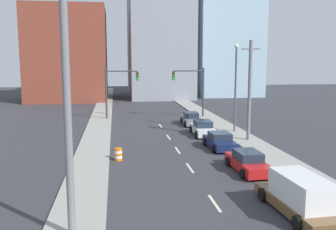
{
  "coord_description": "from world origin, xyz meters",
  "views": [
    {
      "loc": [
        -5.04,
        -8.75,
        7.42
      ],
      "look_at": [
        -0.06,
        26.47,
        2.2
      ],
      "focal_mm": 40.0,
      "sensor_mm": 36.0,
      "label": 1
    }
  ],
  "objects_px": {
    "utility_pole_right_mid": "(250,90)",
    "sedan_gray": "(191,119)",
    "traffic_barrel": "(118,154)",
    "sedan_red": "(248,162)",
    "street_lamp": "(236,82)",
    "sedan_white": "(203,128)",
    "traffic_signal_left": "(115,86)",
    "utility_pole_left_near": "(67,107)",
    "traffic_signal_right": "(195,86)",
    "box_truck_brown": "(300,196)",
    "sedan_navy": "(220,141)"
  },
  "relations": [
    {
      "from": "box_truck_brown",
      "to": "sedan_gray",
      "type": "height_order",
      "value": "box_truck_brown"
    },
    {
      "from": "traffic_signal_right",
      "to": "utility_pole_left_near",
      "type": "relative_size",
      "value": 0.6
    },
    {
      "from": "traffic_signal_right",
      "to": "sedan_navy",
      "type": "distance_m",
      "value": 17.66
    },
    {
      "from": "utility_pole_right_mid",
      "to": "sedan_red",
      "type": "height_order",
      "value": "utility_pole_right_mid"
    },
    {
      "from": "traffic_signal_left",
      "to": "traffic_barrel",
      "type": "relative_size",
      "value": 6.81
    },
    {
      "from": "box_truck_brown",
      "to": "sedan_gray",
      "type": "xyz_separation_m",
      "value": [
        -0.07,
        25.96,
        -0.29
      ]
    },
    {
      "from": "traffic_signal_right",
      "to": "sedan_navy",
      "type": "height_order",
      "value": "traffic_signal_right"
    },
    {
      "from": "traffic_signal_right",
      "to": "utility_pole_right_mid",
      "type": "relative_size",
      "value": 0.7
    },
    {
      "from": "street_lamp",
      "to": "sedan_white",
      "type": "relative_size",
      "value": 1.9
    },
    {
      "from": "traffic_signal_left",
      "to": "box_truck_brown",
      "type": "distance_m",
      "value": 32.48
    },
    {
      "from": "utility_pole_left_near",
      "to": "sedan_gray",
      "type": "relative_size",
      "value": 2.31
    },
    {
      "from": "utility_pole_left_near",
      "to": "box_truck_brown",
      "type": "bearing_deg",
      "value": 4.78
    },
    {
      "from": "sedan_navy",
      "to": "sedan_gray",
      "type": "distance_m",
      "value": 12.07
    },
    {
      "from": "traffic_signal_left",
      "to": "utility_pole_right_mid",
      "type": "distance_m",
      "value": 19.08
    },
    {
      "from": "traffic_barrel",
      "to": "street_lamp",
      "type": "bearing_deg",
      "value": 37.9
    },
    {
      "from": "sedan_red",
      "to": "traffic_signal_right",
      "type": "bearing_deg",
      "value": 85.47
    },
    {
      "from": "traffic_signal_right",
      "to": "utility_pole_right_mid",
      "type": "xyz_separation_m",
      "value": [
        1.94,
        -14.75,
        0.56
      ]
    },
    {
      "from": "traffic_signal_left",
      "to": "sedan_navy",
      "type": "xyz_separation_m",
      "value": [
        8.66,
        -17.24,
        -3.54
      ]
    },
    {
      "from": "utility_pole_right_mid",
      "to": "sedan_white",
      "type": "xyz_separation_m",
      "value": [
        -3.51,
        3.32,
        -4.05
      ]
    },
    {
      "from": "traffic_signal_left",
      "to": "box_truck_brown",
      "type": "xyz_separation_m",
      "value": [
        8.71,
        -31.13,
        -3.23
      ]
    },
    {
      "from": "sedan_red",
      "to": "sedan_white",
      "type": "height_order",
      "value": "sedan_white"
    },
    {
      "from": "sedan_navy",
      "to": "utility_pole_right_mid",
      "type": "bearing_deg",
      "value": 34.13
    },
    {
      "from": "utility_pole_right_mid",
      "to": "sedan_red",
      "type": "distance_m",
      "value": 10.6
    },
    {
      "from": "sedan_navy",
      "to": "sedan_white",
      "type": "distance_m",
      "value": 5.81
    },
    {
      "from": "utility_pole_right_mid",
      "to": "sedan_gray",
      "type": "distance_m",
      "value": 10.97
    },
    {
      "from": "traffic_signal_right",
      "to": "sedan_white",
      "type": "xyz_separation_m",
      "value": [
        -1.56,
        -11.43,
        -3.49
      ]
    },
    {
      "from": "utility_pole_left_near",
      "to": "street_lamp",
      "type": "xyz_separation_m",
      "value": [
        14.08,
        21.44,
        -0.35
      ]
    },
    {
      "from": "traffic_signal_left",
      "to": "utility_pole_left_near",
      "type": "height_order",
      "value": "utility_pole_left_near"
    },
    {
      "from": "utility_pole_left_near",
      "to": "utility_pole_right_mid",
      "type": "height_order",
      "value": "utility_pole_left_near"
    },
    {
      "from": "utility_pole_right_mid",
      "to": "sedan_navy",
      "type": "relative_size",
      "value": 2.09
    },
    {
      "from": "sedan_red",
      "to": "sedan_gray",
      "type": "height_order",
      "value": "sedan_gray"
    },
    {
      "from": "street_lamp",
      "to": "sedan_gray",
      "type": "xyz_separation_m",
      "value": [
        -3.49,
        5.41,
        -4.54
      ]
    },
    {
      "from": "traffic_barrel",
      "to": "sedan_gray",
      "type": "relative_size",
      "value": 0.2
    },
    {
      "from": "traffic_barrel",
      "to": "sedan_red",
      "type": "relative_size",
      "value": 0.2
    },
    {
      "from": "traffic_signal_right",
      "to": "street_lamp",
      "type": "height_order",
      "value": "street_lamp"
    },
    {
      "from": "traffic_signal_left",
      "to": "traffic_barrel",
      "type": "distance_m",
      "value": 20.27
    },
    {
      "from": "utility_pole_left_near",
      "to": "sedan_red",
      "type": "height_order",
      "value": "utility_pole_left_near"
    },
    {
      "from": "sedan_gray",
      "to": "traffic_barrel",
      "type": "bearing_deg",
      "value": -117.9
    },
    {
      "from": "sedan_gray",
      "to": "box_truck_brown",
      "type": "bearing_deg",
      "value": -87.75
    },
    {
      "from": "traffic_signal_right",
      "to": "utility_pole_right_mid",
      "type": "bearing_deg",
      "value": -82.49
    },
    {
      "from": "utility_pole_right_mid",
      "to": "sedan_gray",
      "type": "height_order",
      "value": "utility_pole_right_mid"
    },
    {
      "from": "traffic_signal_left",
      "to": "sedan_gray",
      "type": "relative_size",
      "value": 1.38
    },
    {
      "from": "street_lamp",
      "to": "sedan_white",
      "type": "bearing_deg",
      "value": -166.41
    },
    {
      "from": "traffic_signal_right",
      "to": "sedan_red",
      "type": "relative_size",
      "value": 1.35
    },
    {
      "from": "utility_pole_right_mid",
      "to": "sedan_white",
      "type": "bearing_deg",
      "value": 136.58
    },
    {
      "from": "sedan_white",
      "to": "street_lamp",
      "type": "bearing_deg",
      "value": 15.26
    },
    {
      "from": "traffic_barrel",
      "to": "sedan_red",
      "type": "distance_m",
      "value": 9.47
    },
    {
      "from": "traffic_signal_right",
      "to": "utility_pole_right_mid",
      "type": "distance_m",
      "value": 14.89
    },
    {
      "from": "sedan_red",
      "to": "utility_pole_left_near",
      "type": "bearing_deg",
      "value": -143.87
    },
    {
      "from": "traffic_signal_right",
      "to": "box_truck_brown",
      "type": "xyz_separation_m",
      "value": [
        -1.43,
        -31.13,
        -3.23
      ]
    }
  ]
}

